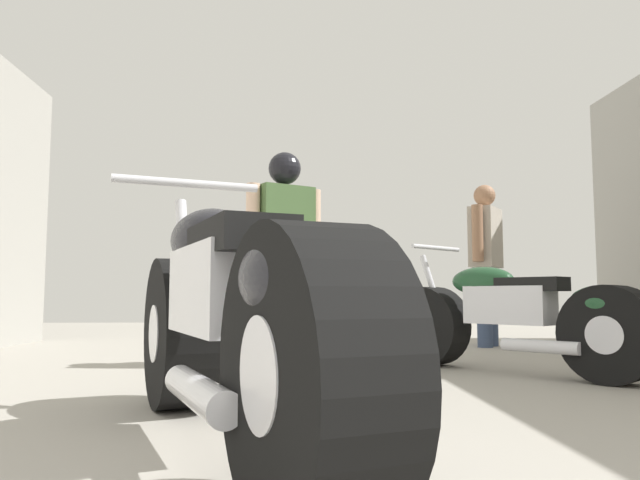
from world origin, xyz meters
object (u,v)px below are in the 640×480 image
Objects in this scene: motorcycle_maroon_cruiser at (226,320)px; mechanic_with_helmet at (284,236)px; motorcycle_black_naked at (514,319)px; mechanic_in_blue at (486,254)px.

motorcycle_maroon_cruiser is 2.54m from mechanic_with_helmet.
motorcycle_black_naked is 2.27m from mechanic_in_blue.
mechanic_with_helmet is at bearing -143.02° from mechanic_in_blue.
motorcycle_black_naked is 1.76m from mechanic_with_helmet.
motorcycle_maroon_cruiser is at bearing -132.16° from motorcycle_black_naked.
motorcycle_maroon_cruiser is 1.37× the size of mechanic_with_helmet.
mechanic_with_helmet is (0.17, 2.48, 0.53)m from motorcycle_maroon_cruiser.
motorcycle_maroon_cruiser is 1.32× the size of mechanic_in_blue.
mechanic_in_blue is 2.60m from mechanic_with_helmet.
motorcycle_maroon_cruiser is 1.38× the size of motorcycle_black_naked.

